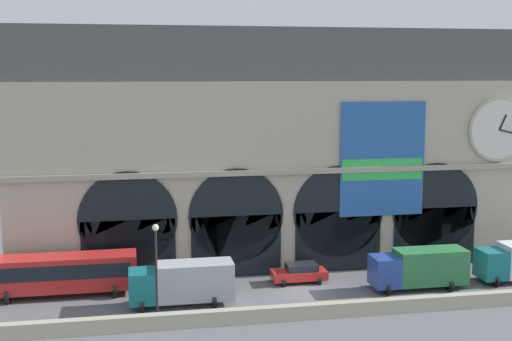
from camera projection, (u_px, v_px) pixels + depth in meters
The scene contains 8 objects.
ground_plane at pixel (302, 293), 50.19m from camera, with size 200.00×200.00×0.00m, color slate.
quay_parapet_wall at pixel (321, 311), 45.08m from camera, with size 90.00×0.70×1.03m, color #B2A891.
station_building at pixel (281, 152), 56.46m from camera, with size 45.21×6.36×20.36m.
bus_west at pixel (62, 273), 49.31m from camera, with size 11.00×3.25×3.10m.
box_truck_midwest at pixel (183, 282), 47.42m from camera, with size 7.50×2.91×3.12m.
car_center at pixel (300, 273), 52.56m from camera, with size 4.40×2.22×1.55m.
box_truck_mideast at pixel (420, 268), 50.93m from camera, with size 7.50×2.91×3.12m.
street_lamp_quayside at pixel (156, 261), 43.27m from camera, with size 0.44×0.44×6.90m.
Camera 1 is at (-12.22, -46.76, 16.87)m, focal length 45.99 mm.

